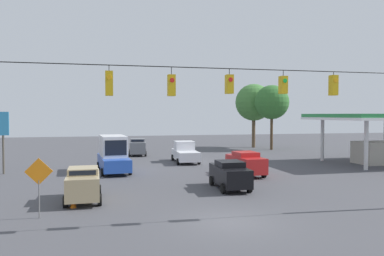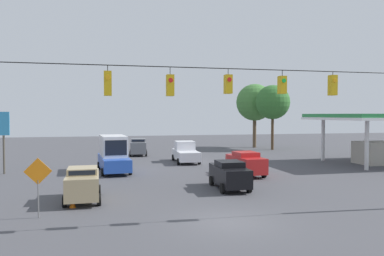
{
  "view_description": "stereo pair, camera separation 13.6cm",
  "coord_description": "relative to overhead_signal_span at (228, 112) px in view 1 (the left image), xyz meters",
  "views": [
    {
      "loc": [
        5.54,
        15.97,
        4.87
      ],
      "look_at": [
        -0.99,
        -11.84,
        3.84
      ],
      "focal_mm": 35.0,
      "sensor_mm": 36.0,
      "label": 1
    },
    {
      "loc": [
        5.41,
        16.0,
        4.87
      ],
      "look_at": [
        -0.99,
        -11.84,
        3.84
      ],
      "focal_mm": 35.0,
      "sensor_mm": 36.0,
      "label": 2
    }
  ],
  "objects": [
    {
      "name": "ground_plane",
      "position": [
        -0.06,
        0.22,
        -4.99
      ],
      "size": [
        140.0,
        140.0,
        0.0
      ],
      "primitive_type": "plane",
      "color": "#47474C"
    },
    {
      "name": "gas_station",
      "position": [
        -20.75,
        -15.55,
        -1.37
      ],
      "size": [
        11.16,
        9.77,
        4.95
      ],
      "color": "#288442",
      "rests_on": "ground_plane"
    },
    {
      "name": "sedan_grey_withflow_deep",
      "position": [
        1.66,
        -28.52,
        -3.95
      ],
      "size": [
        2.28,
        3.94,
        2.0
      ],
      "color": "slate",
      "rests_on": "ground_plane"
    },
    {
      "name": "sedan_red_oncoming_far",
      "position": [
        -5.51,
        -11.86,
        -4.0
      ],
      "size": [
        2.17,
        4.47,
        1.89
      ],
      "color": "red",
      "rests_on": "ground_plane"
    },
    {
      "name": "traffic_cone_second",
      "position": [
        7.06,
        -6.47,
        -4.62
      ],
      "size": [
        0.33,
        0.33,
        0.73
      ],
      "primitive_type": "cone",
      "color": "orange",
      "rests_on": "ground_plane"
    },
    {
      "name": "sedan_tan_parked_shoulder",
      "position": [
        6.67,
        -5.55,
        -4.0
      ],
      "size": [
        2.04,
        4.09,
        1.9
      ],
      "color": "tan",
      "rests_on": "ground_plane"
    },
    {
      "name": "work_zone_sign",
      "position": [
        8.5,
        -2.41,
        -3.0
      ],
      "size": [
        1.27,
        0.06,
        2.84
      ],
      "color": "slate",
      "rests_on": "ground_plane"
    },
    {
      "name": "traffic_cone_fifth",
      "position": [
        7.06,
        -13.89,
        -4.62
      ],
      "size": [
        0.33,
        0.33,
        0.73
      ],
      "primitive_type": "cone",
      "color": "orange",
      "rests_on": "ground_plane"
    },
    {
      "name": "traffic_cone_third",
      "position": [
        7.06,
        -9.07,
        -4.62
      ],
      "size": [
        0.33,
        0.33,
        0.73
      ],
      "primitive_type": "cone",
      "color": "orange",
      "rests_on": "ground_plane"
    },
    {
      "name": "box_truck_blue_withflow_far",
      "position": [
        4.78,
        -16.32,
        -3.48
      ],
      "size": [
        2.82,
        6.65,
        3.07
      ],
      "color": "#234CB2",
      "rests_on": "ground_plane"
    },
    {
      "name": "sedan_black_crossing_near",
      "position": [
        -2.5,
        -6.99,
        -4.03
      ],
      "size": [
        2.03,
        4.31,
        1.83
      ],
      "color": "black",
      "rests_on": "ground_plane"
    },
    {
      "name": "tree_horizon_right",
      "position": [
        -16.04,
        -35.56,
        1.66
      ],
      "size": [
        5.43,
        5.43,
        9.39
      ],
      "color": "brown",
      "rests_on": "ground_plane"
    },
    {
      "name": "pickup_truck_white_oncoming_deep",
      "position": [
        -2.54,
        -21.12,
        -4.01
      ],
      "size": [
        2.44,
        5.56,
        2.12
      ],
      "color": "silver",
      "rests_on": "ground_plane"
    },
    {
      "name": "traffic_cone_fourth",
      "position": [
        7.04,
        -11.42,
        -4.62
      ],
      "size": [
        0.33,
        0.33,
        0.73
      ],
      "primitive_type": "cone",
      "color": "orange",
      "rests_on": "ground_plane"
    },
    {
      "name": "overhead_signal_span",
      "position": [
        0.0,
        0.0,
        0.0
      ],
      "size": [
        23.79,
        0.38,
        7.49
      ],
      "color": "#4C473D",
      "rests_on": "ground_plane"
    },
    {
      "name": "traffic_cone_nearest",
      "position": [
        7.11,
        -4.09,
        -4.62
      ],
      "size": [
        0.33,
        0.33,
        0.73
      ],
      "primitive_type": "cone",
      "color": "orange",
      "rests_on": "ground_plane"
    },
    {
      "name": "tree_horizon_left",
      "position": [
        -17.06,
        -31.63,
        1.57
      ],
      "size": [
        4.73,
        4.73,
        8.95
      ],
      "color": "#4C3823",
      "rests_on": "ground_plane"
    }
  ]
}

